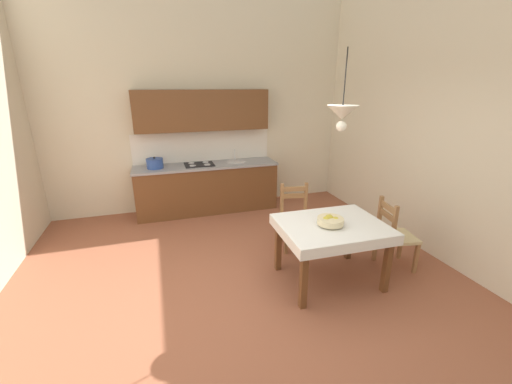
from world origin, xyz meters
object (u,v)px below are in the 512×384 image
object	(u,v)px
kitchen_cabinetry	(206,166)
fruit_bowl	(330,221)
dining_table	(331,234)
dining_chair_window_side	(394,236)
dining_chair_kitchen_side	(295,218)
pendant_lamp	(342,113)

from	to	relation	value
kitchen_cabinetry	fruit_bowl	xyz separation A→B (m)	(0.98, -2.80, -0.04)
kitchen_cabinetry	dining_table	bearing A→B (deg)	-69.57
kitchen_cabinetry	fruit_bowl	world-z (taller)	kitchen_cabinetry
dining_table	dining_chair_window_side	bearing A→B (deg)	1.09
dining_table	dining_chair_kitchen_side	size ratio (longest dim) A/B	1.33
kitchen_cabinetry	dining_chair_kitchen_side	distance (m)	2.13
kitchen_cabinetry	pendant_lamp	bearing A→B (deg)	-70.62
kitchen_cabinetry	dining_chair_kitchen_side	bearing A→B (deg)	-61.43
dining_chair_window_side	pendant_lamp	xyz separation A→B (m)	(-0.97, -0.09, 1.57)
dining_table	dining_chair_window_side	xyz separation A→B (m)	(0.94, 0.02, -0.18)
kitchen_cabinetry	pendant_lamp	xyz separation A→B (m)	(1.00, -2.83, 1.16)
dining_table	fruit_bowl	distance (m)	0.21
dining_chair_window_side	fruit_bowl	distance (m)	1.06
dining_chair_window_side	dining_chair_kitchen_side	xyz separation A→B (m)	(-0.97, 0.91, 0.00)
kitchen_cabinetry	fruit_bowl	size ratio (longest dim) A/B	8.61
dining_chair_kitchen_side	pendant_lamp	size ratio (longest dim) A/B	1.16
pendant_lamp	fruit_bowl	bearing A→B (deg)	121.40
kitchen_cabinetry	dining_table	world-z (taller)	kitchen_cabinetry
pendant_lamp	kitchen_cabinetry	bearing A→B (deg)	109.38
dining_chair_kitchen_side	pendant_lamp	bearing A→B (deg)	-90.04
fruit_bowl	pendant_lamp	distance (m)	1.20
dining_chair_window_side	fruit_bowl	size ratio (longest dim) A/B	3.10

